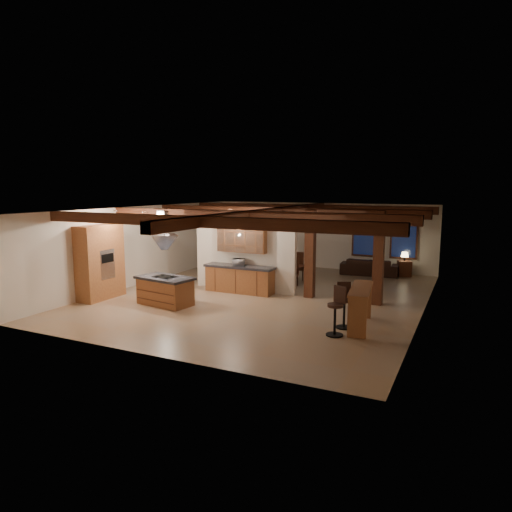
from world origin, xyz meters
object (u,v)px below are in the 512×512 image
at_px(kitchen_island, 165,290).
at_px(sofa, 369,267).
at_px(dining_table, 279,273).
at_px(bar_counter, 360,301).

xyz_separation_m(kitchen_island, sofa, (4.68, 7.56, -0.11)).
distance_m(kitchen_island, dining_table, 4.99).
bearing_deg(bar_counter, dining_table, 133.44).
height_order(kitchen_island, dining_table, kitchen_island).
relative_size(kitchen_island, dining_table, 0.99).
xyz_separation_m(kitchen_island, bar_counter, (5.95, 0.32, 0.26)).
relative_size(dining_table, bar_counter, 0.94).
distance_m(kitchen_island, sofa, 8.90).
relative_size(kitchen_island, sofa, 0.83).
xyz_separation_m(dining_table, bar_counter, (4.08, -4.30, 0.37)).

